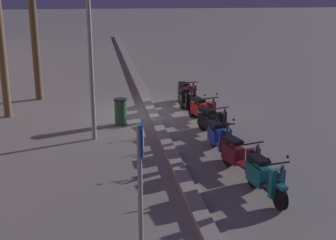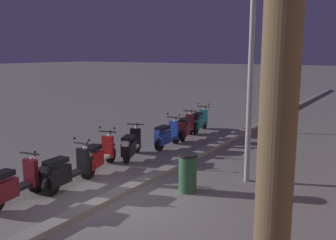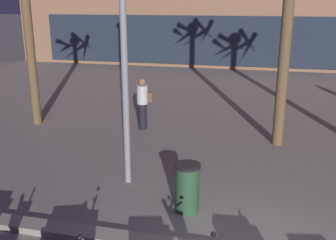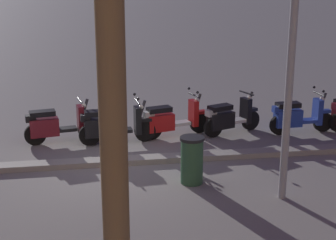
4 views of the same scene
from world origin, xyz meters
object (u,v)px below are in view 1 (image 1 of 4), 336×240
(litter_bin, at_px, (121,111))
(scooter_red_gap_after_mid, at_px, (202,110))
(scooter_maroon_mid_rear, at_px, (239,156))
(scooter_black_second_in_line, at_px, (211,121))
(scooter_teal_mid_front, at_px, (264,177))
(crossing_sign, at_px, (141,172))
(scooter_maroon_tail_end, at_px, (186,93))
(scooter_black_last_in_row, at_px, (186,100))
(scooter_blue_lead_nearest, at_px, (219,137))

(litter_bin, bearing_deg, scooter_red_gap_after_mid, -91.59)
(scooter_maroon_mid_rear, xyz_separation_m, scooter_black_second_in_line, (3.37, -0.12, -0.02))
(scooter_black_second_in_line, distance_m, scooter_red_gap_after_mid, 1.49)
(scooter_teal_mid_front, xyz_separation_m, scooter_black_second_in_line, (4.81, 0.03, -0.02))
(scooter_teal_mid_front, bearing_deg, crossing_sign, 119.76)
(scooter_red_gap_after_mid, relative_size, scooter_maroon_tail_end, 1.01)
(scooter_black_last_in_row, relative_size, scooter_maroon_tail_end, 1.04)
(scooter_black_second_in_line, height_order, crossing_sign, crossing_sign)
(scooter_teal_mid_front, distance_m, crossing_sign, 3.64)
(scooter_blue_lead_nearest, xyz_separation_m, crossing_sign, (-4.79, 2.78, 1.05))
(scooter_blue_lead_nearest, height_order, crossing_sign, crossing_sign)
(scooter_maroon_mid_rear, bearing_deg, scooter_maroon_tail_end, -0.95)
(scooter_blue_lead_nearest, relative_size, scooter_black_second_in_line, 1.06)
(scooter_blue_lead_nearest, height_order, scooter_maroon_tail_end, scooter_blue_lead_nearest)
(scooter_black_second_in_line, bearing_deg, scooter_maroon_tail_end, -0.13)
(scooter_red_gap_after_mid, height_order, scooter_maroon_tail_end, scooter_red_gap_after_mid)
(scooter_blue_lead_nearest, xyz_separation_m, scooter_black_second_in_line, (1.75, -0.22, -0.01))
(scooter_blue_lead_nearest, distance_m, litter_bin, 4.28)
(scooter_teal_mid_front, distance_m, litter_bin, 7.03)
(scooter_red_gap_after_mid, height_order, litter_bin, scooter_red_gap_after_mid)
(scooter_black_last_in_row, bearing_deg, scooter_maroon_tail_end, -12.57)
(scooter_maroon_mid_rear, height_order, scooter_blue_lead_nearest, scooter_blue_lead_nearest)
(scooter_maroon_mid_rear, distance_m, scooter_red_gap_after_mid, 4.85)
(scooter_red_gap_after_mid, distance_m, scooter_black_last_in_row, 1.55)
(scooter_teal_mid_front, xyz_separation_m, scooter_black_last_in_row, (7.81, 0.32, -0.00))
(scooter_black_last_in_row, relative_size, crossing_sign, 0.78)
(scooter_black_second_in_line, bearing_deg, scooter_black_last_in_row, 5.38)
(scooter_blue_lead_nearest, distance_m, crossing_sign, 5.64)
(scooter_teal_mid_front, distance_m, scooter_maroon_tail_end, 9.13)
(scooter_blue_lead_nearest, relative_size, scooter_black_last_in_row, 0.93)
(scooter_red_gap_after_mid, xyz_separation_m, scooter_black_last_in_row, (1.52, 0.32, 0.02))
(litter_bin, bearing_deg, crossing_sign, 179.49)
(scooter_blue_lead_nearest, bearing_deg, scooter_black_last_in_row, 0.74)
(crossing_sign, bearing_deg, scooter_teal_mid_front, -60.24)
(scooter_maroon_mid_rear, height_order, scooter_black_second_in_line, same)
(scooter_maroon_tail_end, bearing_deg, litter_bin, 133.13)
(scooter_blue_lead_nearest, height_order, scooter_black_second_in_line, scooter_blue_lead_nearest)
(scooter_maroon_mid_rear, bearing_deg, scooter_black_last_in_row, 1.49)
(scooter_red_gap_after_mid, bearing_deg, scooter_maroon_tail_end, 0.55)
(scooter_teal_mid_front, height_order, scooter_maroon_tail_end, scooter_teal_mid_front)
(crossing_sign, bearing_deg, scooter_red_gap_after_mid, -20.72)
(scooter_red_gap_after_mid, bearing_deg, scooter_maroon_mid_rear, 178.18)
(scooter_black_second_in_line, bearing_deg, scooter_red_gap_after_mid, -1.43)
(scooter_black_second_in_line, xyz_separation_m, litter_bin, (1.57, 2.93, 0.05))
(scooter_maroon_mid_rear, relative_size, litter_bin, 1.90)
(scooter_maroon_mid_rear, bearing_deg, crossing_sign, 137.78)
(scooter_red_gap_after_mid, xyz_separation_m, litter_bin, (0.08, 2.96, 0.04))
(scooter_teal_mid_front, distance_m, scooter_maroon_mid_rear, 1.45)
(scooter_black_last_in_row, bearing_deg, scooter_maroon_mid_rear, -178.51)
(scooter_maroon_tail_end, bearing_deg, scooter_red_gap_after_mid, -179.45)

